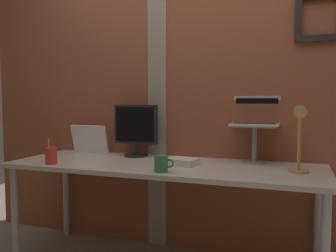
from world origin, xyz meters
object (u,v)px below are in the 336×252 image
(monitor, at_px, (136,128))
(laptop, at_px, (256,118))
(pen_cup, at_px, (51,156))
(desk_lamp, at_px, (300,132))
(coffee_mug, at_px, (161,164))
(whiteboard_panel, at_px, (90,139))

(monitor, relative_size, laptop, 1.23)
(pen_cup, bearing_deg, laptop, 23.27)
(desk_lamp, relative_size, pen_cup, 2.30)
(monitor, bearing_deg, pen_cup, -129.26)
(pen_cup, distance_m, coffee_mug, 0.80)
(whiteboard_panel, xyz_separation_m, desk_lamp, (1.60, -0.32, 0.14))
(desk_lamp, bearing_deg, coffee_mug, -165.28)
(pen_cup, bearing_deg, monitor, 50.74)
(coffee_mug, bearing_deg, whiteboard_panel, 147.57)
(monitor, xyz_separation_m, whiteboard_panel, (-0.43, 0.03, -0.11))
(pen_cup, bearing_deg, coffee_mug, -0.01)
(whiteboard_panel, bearing_deg, pen_cup, -87.27)
(laptop, bearing_deg, desk_lamp, -50.95)
(pen_cup, height_order, coffee_mug, pen_cup)
(laptop, distance_m, whiteboard_panel, 1.33)
(monitor, xyz_separation_m, desk_lamp, (1.17, -0.29, 0.03))
(monitor, distance_m, pen_cup, 0.66)
(monitor, relative_size, pen_cup, 2.28)
(whiteboard_panel, bearing_deg, monitor, -3.98)
(monitor, bearing_deg, coffee_mug, -51.30)
(laptop, xyz_separation_m, coffee_mug, (-0.49, -0.55, -0.26))
(whiteboard_panel, bearing_deg, laptop, 1.40)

